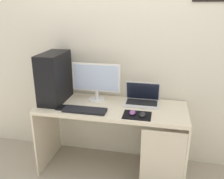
{
  "coord_description": "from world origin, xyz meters",
  "views": [
    {
      "loc": [
        0.46,
        -2.18,
        1.71
      ],
      "look_at": [
        0.0,
        0.0,
        0.93
      ],
      "focal_mm": 38.38,
      "sensor_mm": 36.0,
      "label": 1
    }
  ],
  "objects_px": {
    "monitor": "(96,81)",
    "cell_phone": "(61,107)",
    "mouse_right": "(142,115)",
    "keyboard": "(85,110)",
    "laptop": "(142,99)",
    "pc_tower": "(54,77)",
    "mouse_left": "(132,112)"
  },
  "relations": [
    {
      "from": "pc_tower",
      "to": "cell_phone",
      "type": "bearing_deg",
      "value": -54.28
    },
    {
      "from": "mouse_right",
      "to": "keyboard",
      "type": "bearing_deg",
      "value": 179.48
    },
    {
      "from": "keyboard",
      "to": "mouse_right",
      "type": "bearing_deg",
      "value": -0.52
    },
    {
      "from": "pc_tower",
      "to": "cell_phone",
      "type": "height_order",
      "value": "pc_tower"
    },
    {
      "from": "laptop",
      "to": "mouse_right",
      "type": "xyz_separation_m",
      "value": [
        0.03,
        -0.32,
        -0.02
      ]
    },
    {
      "from": "mouse_left",
      "to": "cell_phone",
      "type": "distance_m",
      "value": 0.72
    },
    {
      "from": "cell_phone",
      "to": "keyboard",
      "type": "bearing_deg",
      "value": -6.11
    },
    {
      "from": "laptop",
      "to": "mouse_left",
      "type": "distance_m",
      "value": 0.3
    },
    {
      "from": "pc_tower",
      "to": "mouse_right",
      "type": "distance_m",
      "value": 0.99
    },
    {
      "from": "mouse_left",
      "to": "mouse_right",
      "type": "bearing_deg",
      "value": -14.74
    },
    {
      "from": "keyboard",
      "to": "mouse_left",
      "type": "distance_m",
      "value": 0.46
    },
    {
      "from": "monitor",
      "to": "cell_phone",
      "type": "xyz_separation_m",
      "value": [
        -0.3,
        -0.27,
        -0.21
      ]
    },
    {
      "from": "laptop",
      "to": "keyboard",
      "type": "relative_size",
      "value": 0.85
    },
    {
      "from": "mouse_left",
      "to": "cell_phone",
      "type": "height_order",
      "value": "mouse_left"
    },
    {
      "from": "pc_tower",
      "to": "mouse_left",
      "type": "height_order",
      "value": "pc_tower"
    },
    {
      "from": "monitor",
      "to": "cell_phone",
      "type": "height_order",
      "value": "monitor"
    },
    {
      "from": "mouse_right",
      "to": "cell_phone",
      "type": "bearing_deg",
      "value": 177.7
    },
    {
      "from": "monitor",
      "to": "keyboard",
      "type": "height_order",
      "value": "monitor"
    },
    {
      "from": "mouse_left",
      "to": "cell_phone",
      "type": "relative_size",
      "value": 0.74
    },
    {
      "from": "mouse_right",
      "to": "mouse_left",
      "type": "bearing_deg",
      "value": 165.26
    },
    {
      "from": "laptop",
      "to": "mouse_right",
      "type": "distance_m",
      "value": 0.32
    },
    {
      "from": "monitor",
      "to": "cell_phone",
      "type": "bearing_deg",
      "value": -137.6
    },
    {
      "from": "mouse_left",
      "to": "laptop",
      "type": "bearing_deg",
      "value": 78.27
    },
    {
      "from": "mouse_right",
      "to": "pc_tower",
      "type": "bearing_deg",
      "value": 167.45
    },
    {
      "from": "monitor",
      "to": "laptop",
      "type": "distance_m",
      "value": 0.51
    },
    {
      "from": "monitor",
      "to": "mouse_left",
      "type": "height_order",
      "value": "monitor"
    },
    {
      "from": "mouse_left",
      "to": "mouse_right",
      "type": "height_order",
      "value": "same"
    },
    {
      "from": "mouse_left",
      "to": "cell_phone",
      "type": "xyz_separation_m",
      "value": [
        -0.72,
        0.01,
        -0.02
      ]
    },
    {
      "from": "laptop",
      "to": "pc_tower",
      "type": "bearing_deg",
      "value": -173.02
    },
    {
      "from": "laptop",
      "to": "monitor",
      "type": "bearing_deg",
      "value": -177.9
    },
    {
      "from": "monitor",
      "to": "mouse_left",
      "type": "bearing_deg",
      "value": -33.28
    },
    {
      "from": "monitor",
      "to": "keyboard",
      "type": "distance_m",
      "value": 0.36
    }
  ]
}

